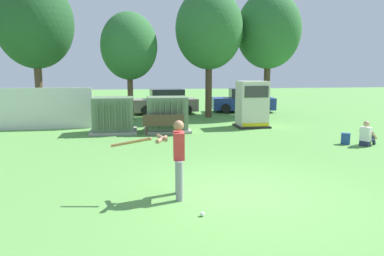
# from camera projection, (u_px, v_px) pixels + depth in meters

# --- Properties ---
(ground_plane) EXTENTS (96.00, 96.00, 0.00)m
(ground_plane) POSITION_uv_depth(u_px,v_px,m) (242.00, 194.00, 8.25)
(ground_plane) COLOR #5B9947
(fence_panel) EXTENTS (4.80, 0.12, 2.00)m
(fence_panel) POSITION_uv_depth(u_px,v_px,m) (41.00, 109.00, 17.22)
(fence_panel) COLOR silver
(fence_panel) RESTS_ON ground
(transformer_west) EXTENTS (2.10, 1.70, 1.62)m
(transformer_west) POSITION_uv_depth(u_px,v_px,m) (113.00, 115.00, 16.31)
(transformer_west) COLOR #9E9B93
(transformer_west) RESTS_ON ground
(transformer_mid_west) EXTENTS (2.10, 1.70, 1.62)m
(transformer_mid_west) POSITION_uv_depth(u_px,v_px,m) (167.00, 115.00, 16.62)
(transformer_mid_west) COLOR #9E9B93
(transformer_mid_west) RESTS_ON ground
(generator_enclosure) EXTENTS (1.60, 1.40, 2.30)m
(generator_enclosure) POSITION_uv_depth(u_px,v_px,m) (252.00, 104.00, 17.88)
(generator_enclosure) COLOR #262626
(generator_enclosure) RESTS_ON ground
(park_bench) EXTENTS (1.83, 0.60, 0.92)m
(park_bench) POSITION_uv_depth(u_px,v_px,m) (164.00, 123.00, 15.70)
(park_bench) COLOR #4C3828
(park_bench) RESTS_ON ground
(batter) EXTENTS (1.61, 0.72, 1.74)m
(batter) POSITION_uv_depth(u_px,v_px,m) (176.00, 155.00, 7.89)
(batter) COLOR gray
(batter) RESTS_ON ground
(sports_ball) EXTENTS (0.09, 0.09, 0.09)m
(sports_ball) POSITION_uv_depth(u_px,v_px,m) (202.00, 214.00, 6.97)
(sports_ball) COLOR white
(sports_ball) RESTS_ON ground
(seated_spectator) EXTENTS (0.79, 0.67, 0.96)m
(seated_spectator) POSITION_uv_depth(u_px,v_px,m) (367.00, 136.00, 13.48)
(seated_spectator) COLOR #282D4C
(seated_spectator) RESTS_ON ground
(backpack) EXTENTS (0.38, 0.37, 0.44)m
(backpack) POSITION_uv_depth(u_px,v_px,m) (346.00, 139.00, 13.78)
(backpack) COLOR #264C8C
(backpack) RESTS_ON ground
(tree_left) EXTENTS (4.03, 4.03, 7.70)m
(tree_left) POSITION_uv_depth(u_px,v_px,m) (35.00, 23.00, 18.89)
(tree_left) COLOR brown
(tree_left) RESTS_ON ground
(tree_center_left) EXTENTS (3.17, 3.17, 6.06)m
(tree_center_left) POSITION_uv_depth(u_px,v_px,m) (129.00, 46.00, 20.07)
(tree_center_left) COLOR brown
(tree_center_left) RESTS_ON ground
(tree_center_right) EXTENTS (3.98, 3.98, 7.60)m
(tree_center_right) POSITION_uv_depth(u_px,v_px,m) (209.00, 29.00, 21.07)
(tree_center_right) COLOR #4C3828
(tree_center_right) RESTS_ON ground
(tree_right) EXTENTS (4.04, 4.04, 7.73)m
(tree_right) POSITION_uv_depth(u_px,v_px,m) (269.00, 31.00, 22.49)
(tree_right) COLOR #4C3828
(tree_right) RESTS_ON ground
(parked_car_leftmost) EXTENTS (4.30, 2.13, 1.62)m
(parked_car_leftmost) POSITION_uv_depth(u_px,v_px,m) (165.00, 102.00, 23.51)
(parked_car_leftmost) COLOR gray
(parked_car_leftmost) RESTS_ON ground
(parked_car_left_of_center) EXTENTS (4.39, 2.33, 1.62)m
(parked_car_left_of_center) POSITION_uv_depth(u_px,v_px,m) (244.00, 101.00, 24.52)
(parked_car_left_of_center) COLOR navy
(parked_car_left_of_center) RESTS_ON ground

